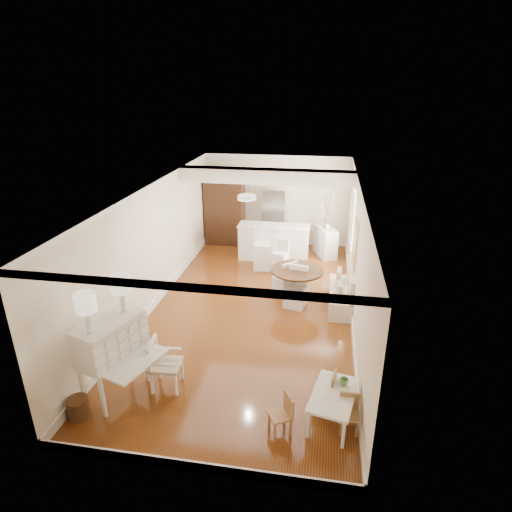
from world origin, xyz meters
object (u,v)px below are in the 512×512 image
(slip_chair_near, at_px, (296,287))
(fridge, at_px, (285,219))
(kids_table, at_px, (332,407))
(sideboard, at_px, (325,242))
(wicker_basket, at_px, (78,408))
(slip_chair_far, at_px, (285,278))
(kids_chair_c, at_px, (349,414))
(kids_chair_a, at_px, (280,414))
(kids_chair_b, at_px, (324,389))
(gustavian_armchair, at_px, (166,364))
(breakfast_counter, at_px, (274,242))
(secretary_bureau, at_px, (114,358))
(pantry_cabinet, at_px, (225,208))
(dining_table, at_px, (296,286))
(bar_stool_left, at_px, (262,249))
(bar_stool_right, at_px, (280,256))

(slip_chair_near, distance_m, fridge, 3.91)
(kids_table, xyz_separation_m, sideboard, (-0.23, 6.82, 0.18))
(wicker_basket, bearing_deg, sideboard, 63.76)
(wicker_basket, height_order, fridge, fridge)
(slip_chair_far, bearing_deg, fridge, -127.48)
(kids_chair_c, distance_m, fridge, 7.77)
(kids_chair_a, bearing_deg, kids_chair_b, 108.74)
(kids_chair_a, relative_size, slip_chair_far, 0.70)
(gustavian_armchair, distance_m, slip_chair_near, 3.74)
(breakfast_counter, xyz_separation_m, sideboard, (1.49, 0.48, -0.08))
(kids_chair_c, xyz_separation_m, sideboard, (-0.47, 6.97, 0.14))
(slip_chair_near, bearing_deg, kids_chair_c, -60.17)
(slip_chair_far, bearing_deg, secretary_bureau, 15.87)
(slip_chair_far, bearing_deg, kids_chair_b, 61.33)
(wicker_basket, relative_size, fridge, 0.19)
(gustavian_armchair, bearing_deg, slip_chair_near, -35.68)
(slip_chair_far, distance_m, breakfast_counter, 2.33)
(slip_chair_near, bearing_deg, fridge, 113.30)
(gustavian_armchair, bearing_deg, kids_chair_a, -114.33)
(slip_chair_near, bearing_deg, slip_chair_far, 133.26)
(pantry_cabinet, xyz_separation_m, fridge, (1.90, -0.03, -0.25))
(kids_chair_a, distance_m, sideboard, 7.19)
(dining_table, relative_size, slip_chair_near, 1.28)
(kids_table, distance_m, kids_chair_c, 0.29)
(kids_table, height_order, sideboard, sideboard)
(kids_chair_a, height_order, bar_stool_left, bar_stool_left)
(gustavian_armchair, distance_m, kids_chair_c, 3.05)
(secretary_bureau, relative_size, wicker_basket, 4.19)
(breakfast_counter, bearing_deg, pantry_cabinet, 147.57)
(gustavian_armchair, relative_size, fridge, 0.50)
(wicker_basket, xyz_separation_m, bar_stool_left, (1.94, 6.14, 0.42))
(kids_table, bearing_deg, kids_chair_c, -33.06)
(dining_table, xyz_separation_m, bar_stool_left, (-1.08, 1.80, 0.17))
(kids_chair_a, distance_m, slip_chair_far, 4.46)
(dining_table, bearing_deg, fridge, 100.53)
(kids_chair_c, xyz_separation_m, breakfast_counter, (-1.96, 6.49, 0.21))
(wicker_basket, height_order, slip_chair_far, slip_chair_far)
(secretary_bureau, distance_m, pantry_cabinet, 7.39)
(kids_table, relative_size, dining_table, 0.84)
(slip_chair_far, height_order, breakfast_counter, breakfast_counter)
(pantry_cabinet, bearing_deg, kids_chair_c, -64.21)
(bar_stool_right, bearing_deg, dining_table, -51.10)
(wicker_basket, relative_size, slip_chair_near, 0.35)
(slip_chair_near, bearing_deg, dining_table, 102.23)
(slip_chair_near, bearing_deg, bar_stool_left, 131.56)
(slip_chair_near, relative_size, fridge, 0.53)
(slip_chair_far, height_order, bar_stool_right, slip_chair_far)
(wicker_basket, bearing_deg, dining_table, 55.21)
(slip_chair_near, relative_size, slip_chair_far, 1.04)
(pantry_cabinet, bearing_deg, dining_table, -54.74)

